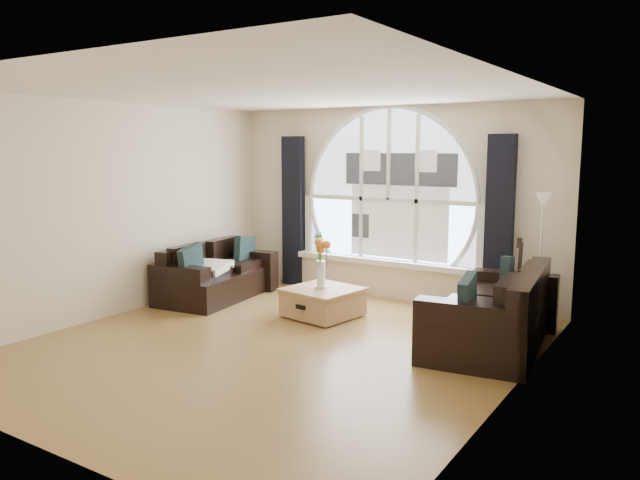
{
  "coord_description": "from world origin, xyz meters",
  "views": [
    {
      "loc": [
        3.89,
        -5.17,
        2.13
      ],
      "look_at": [
        0.0,
        0.9,
        1.05
      ],
      "focal_mm": 34.74,
      "sensor_mm": 36.0,
      "label": 1
    }
  ],
  "objects_px": {
    "potted_plant": "(318,242)",
    "coffee_chest": "(323,301)",
    "sofa_left": "(217,271)",
    "floor_lamp": "(540,259)",
    "vase_flowers": "(321,258)",
    "guitar": "(520,280)",
    "sofa_right": "(492,310)"
  },
  "relations": [
    {
      "from": "potted_plant",
      "to": "coffee_chest",
      "type": "bearing_deg",
      "value": -55.15
    },
    {
      "from": "sofa_left",
      "to": "floor_lamp",
      "type": "distance_m",
      "value": 4.33
    },
    {
      "from": "vase_flowers",
      "to": "guitar",
      "type": "bearing_deg",
      "value": 27.0
    },
    {
      "from": "sofa_left",
      "to": "vase_flowers",
      "type": "xyz_separation_m",
      "value": [
        1.76,
        -0.01,
        0.36
      ]
    },
    {
      "from": "sofa_left",
      "to": "potted_plant",
      "type": "distance_m",
      "value": 1.62
    },
    {
      "from": "guitar",
      "to": "potted_plant",
      "type": "distance_m",
      "value": 3.12
    },
    {
      "from": "vase_flowers",
      "to": "floor_lamp",
      "type": "bearing_deg",
      "value": 25.16
    },
    {
      "from": "floor_lamp",
      "to": "guitar",
      "type": "relative_size",
      "value": 1.51
    },
    {
      "from": "floor_lamp",
      "to": "sofa_left",
      "type": "bearing_deg",
      "value": -165.0
    },
    {
      "from": "floor_lamp",
      "to": "guitar",
      "type": "distance_m",
      "value": 0.35
    },
    {
      "from": "coffee_chest",
      "to": "guitar",
      "type": "xyz_separation_m",
      "value": [
        2.16,
        1.11,
        0.33
      ]
    },
    {
      "from": "sofa_left",
      "to": "sofa_right",
      "type": "bearing_deg",
      "value": -8.03
    },
    {
      "from": "coffee_chest",
      "to": "guitar",
      "type": "relative_size",
      "value": 0.79
    },
    {
      "from": "coffee_chest",
      "to": "sofa_left",
      "type": "bearing_deg",
      "value": -171.22
    },
    {
      "from": "sofa_left",
      "to": "sofa_right",
      "type": "relative_size",
      "value": 0.88
    },
    {
      "from": "sofa_right",
      "to": "coffee_chest",
      "type": "distance_m",
      "value": 2.18
    },
    {
      "from": "coffee_chest",
      "to": "floor_lamp",
      "type": "relative_size",
      "value": 0.52
    },
    {
      "from": "floor_lamp",
      "to": "potted_plant",
      "type": "bearing_deg",
      "value": 175.88
    },
    {
      "from": "vase_flowers",
      "to": "sofa_left",
      "type": "bearing_deg",
      "value": 179.55
    },
    {
      "from": "sofa_left",
      "to": "floor_lamp",
      "type": "xyz_separation_m",
      "value": [
        4.16,
        1.12,
        0.4
      ]
    },
    {
      "from": "sofa_left",
      "to": "coffee_chest",
      "type": "bearing_deg",
      "value": -7.74
    },
    {
      "from": "sofa_left",
      "to": "coffee_chest",
      "type": "distance_m",
      "value": 1.8
    },
    {
      "from": "sofa_left",
      "to": "sofa_right",
      "type": "xyz_separation_m",
      "value": [
        3.96,
        -0.04,
        0.0
      ]
    },
    {
      "from": "coffee_chest",
      "to": "vase_flowers",
      "type": "relative_size",
      "value": 1.19
    },
    {
      "from": "sofa_left",
      "to": "potted_plant",
      "type": "xyz_separation_m",
      "value": [
        0.84,
        1.36,
        0.31
      ]
    },
    {
      "from": "floor_lamp",
      "to": "guitar",
      "type": "xyz_separation_m",
      "value": [
        -0.22,
        -0.02,
        -0.27
      ]
    },
    {
      "from": "sofa_right",
      "to": "floor_lamp",
      "type": "height_order",
      "value": "floor_lamp"
    },
    {
      "from": "sofa_left",
      "to": "vase_flowers",
      "type": "height_order",
      "value": "vase_flowers"
    },
    {
      "from": "coffee_chest",
      "to": "guitar",
      "type": "bearing_deg",
      "value": 36.33
    },
    {
      "from": "sofa_left",
      "to": "potted_plant",
      "type": "bearing_deg",
      "value": 50.92
    },
    {
      "from": "sofa_left",
      "to": "guitar",
      "type": "relative_size",
      "value": 1.62
    },
    {
      "from": "guitar",
      "to": "potted_plant",
      "type": "height_order",
      "value": "guitar"
    }
  ]
}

